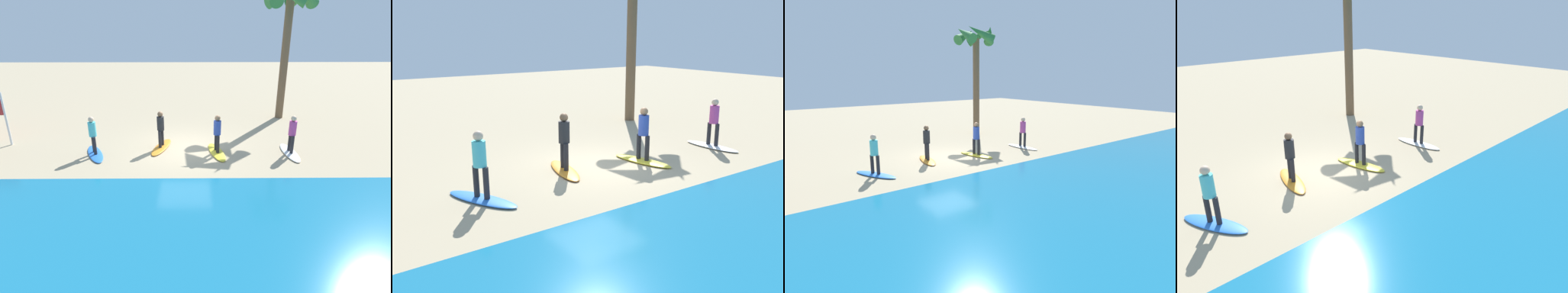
% 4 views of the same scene
% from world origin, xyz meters
% --- Properties ---
extents(ground_plane, '(60.00, 60.00, 0.00)m').
position_xyz_m(ground_plane, '(0.00, 0.00, 0.00)').
color(ground_plane, tan).
extents(surfboard_white, '(0.69, 2.13, 0.09)m').
position_xyz_m(surfboard_white, '(-4.66, 0.60, 0.04)').
color(surfboard_white, white).
rests_on(surfboard_white, ground).
extents(surfer_white, '(0.32, 0.46, 1.64)m').
position_xyz_m(surfer_white, '(-4.66, 0.60, 1.04)').
color(surfer_white, '#232328').
rests_on(surfer_white, surfboard_white).
extents(surfboard_yellow, '(0.95, 2.17, 0.09)m').
position_xyz_m(surfboard_yellow, '(-1.45, 0.51, 0.04)').
color(surfboard_yellow, yellow).
rests_on(surfboard_yellow, ground).
extents(surfer_yellow, '(0.32, 0.45, 1.64)m').
position_xyz_m(surfer_yellow, '(-1.45, 0.51, 1.04)').
color(surfer_yellow, '#232328').
rests_on(surfer_yellow, surfboard_yellow).
extents(surfboard_orange, '(1.07, 2.17, 0.09)m').
position_xyz_m(surfboard_orange, '(1.05, -0.10, 0.04)').
color(surfboard_orange, orange).
rests_on(surfboard_orange, ground).
extents(surfer_orange, '(0.32, 0.45, 1.64)m').
position_xyz_m(surfer_orange, '(1.05, -0.10, 1.04)').
color(surfer_orange, '#232328').
rests_on(surfer_orange, surfboard_orange).
extents(surfboard_blue, '(1.39, 2.14, 0.09)m').
position_xyz_m(surfboard_blue, '(3.87, 0.66, 0.04)').
color(surfboard_blue, blue).
rests_on(surfboard_blue, ground).
extents(surfer_blue, '(0.32, 0.43, 1.64)m').
position_xyz_m(surfer_blue, '(3.87, 0.66, 1.04)').
color(surfer_blue, '#232328').
rests_on(surfer_blue, surfboard_blue).
extents(palm_tree, '(2.88, 3.03, 7.37)m').
position_xyz_m(palm_tree, '(-5.54, -4.86, 5.91)').
color(palm_tree, brown).
rests_on(palm_tree, ground).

